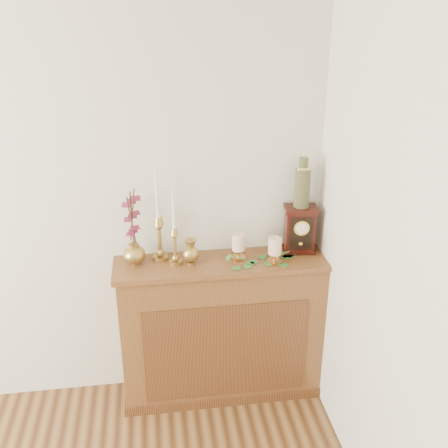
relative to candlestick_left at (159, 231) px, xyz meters
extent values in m
cube|color=brown|center=(0.35, -0.06, -0.66)|extent=(1.20, 0.30, 0.90)
cube|color=brown|center=(0.35, -0.22, -0.70)|extent=(0.96, 0.01, 0.63)
cube|color=brown|center=(0.35, -0.06, -0.19)|extent=(1.24, 0.34, 0.03)
cube|color=brown|center=(0.35, -0.06, -1.08)|extent=(1.23, 0.33, 0.06)
cylinder|color=#B39847|center=(0.00, 0.00, -0.17)|extent=(0.09, 0.09, 0.02)
sphere|color=#B39847|center=(0.00, 0.00, -0.13)|extent=(0.05, 0.05, 0.05)
cylinder|color=#B39847|center=(0.00, 0.00, -0.05)|extent=(0.02, 0.02, 0.16)
sphere|color=#B39847|center=(0.00, 0.00, 0.03)|extent=(0.04, 0.04, 0.04)
cone|color=#B39847|center=(0.00, 0.00, 0.06)|extent=(0.06, 0.06, 0.04)
cone|color=silver|center=(0.00, 0.00, 0.22)|extent=(0.02, 0.02, 0.28)
cylinder|color=#B39847|center=(0.08, -0.07, -0.17)|extent=(0.08, 0.08, 0.02)
sphere|color=#B39847|center=(0.08, -0.07, -0.14)|extent=(0.04, 0.04, 0.04)
cylinder|color=#B39847|center=(0.08, -0.07, -0.07)|extent=(0.02, 0.02, 0.13)
sphere|color=#B39847|center=(0.08, -0.07, 0.00)|extent=(0.03, 0.03, 0.03)
cone|color=#B39847|center=(0.08, -0.07, 0.03)|extent=(0.05, 0.05, 0.04)
cone|color=silver|center=(0.08, -0.07, 0.16)|extent=(0.02, 0.02, 0.24)
cylinder|color=#B39847|center=(0.17, -0.08, -0.17)|extent=(0.05, 0.05, 0.02)
sphere|color=#B39847|center=(0.17, -0.08, -0.11)|extent=(0.09, 0.09, 0.09)
cone|color=#B39847|center=(0.17, -0.08, -0.05)|extent=(0.07, 0.07, 0.05)
cylinder|color=#B39847|center=(-0.14, -0.03, -0.17)|extent=(0.05, 0.05, 0.01)
ellipsoid|color=#B39847|center=(-0.14, -0.03, -0.12)|extent=(0.13, 0.13, 0.11)
cylinder|color=#B39847|center=(-0.14, -0.03, -0.06)|extent=(0.06, 0.06, 0.02)
cylinder|color=#472819|center=(-0.15, -0.03, 0.09)|extent=(0.04, 0.08, 0.30)
cylinder|color=#472819|center=(-0.14, -0.03, 0.10)|extent=(0.01, 0.07, 0.33)
cylinder|color=#472819|center=(-0.14, -0.03, 0.12)|extent=(0.05, 0.11, 0.34)
cylinder|color=#BC8342|center=(0.45, -0.06, -0.17)|extent=(0.08, 0.08, 0.01)
cylinder|color=#BC8342|center=(0.45, -0.06, -0.14)|extent=(0.02, 0.02, 0.04)
cylinder|color=#BC8342|center=(0.45, -0.06, -0.12)|extent=(0.08, 0.08, 0.01)
cylinder|color=#F9E3C3|center=(0.45, -0.06, -0.07)|extent=(0.07, 0.07, 0.09)
cylinder|color=#472819|center=(0.45, -0.06, -0.02)|extent=(0.00, 0.00, 0.01)
cylinder|color=#BC8342|center=(0.64, -0.13, -0.17)|extent=(0.09, 0.09, 0.02)
cylinder|color=#BC8342|center=(0.64, -0.13, -0.14)|extent=(0.02, 0.02, 0.04)
cylinder|color=#BC8342|center=(0.64, -0.13, -0.12)|extent=(0.08, 0.08, 0.01)
cylinder|color=#F9E3C3|center=(0.64, -0.13, -0.07)|extent=(0.08, 0.08, 0.09)
cylinder|color=#472819|center=(0.64, -0.13, -0.02)|extent=(0.00, 0.00, 0.01)
cube|color=#306D29|center=(0.63, -0.16, -0.17)|extent=(0.06, 0.06, 0.00)
cube|color=#306D29|center=(0.40, -0.10, -0.17)|extent=(0.05, 0.06, 0.00)
cube|color=#306D29|center=(0.63, -0.12, -0.17)|extent=(0.05, 0.05, 0.00)
cube|color=#306D29|center=(0.43, -0.12, -0.17)|extent=(0.06, 0.06, 0.00)
cube|color=#306D29|center=(0.63, -0.13, -0.17)|extent=(0.06, 0.06, 0.00)
cube|color=#306D29|center=(0.72, -0.09, -0.17)|extent=(0.06, 0.05, 0.00)
cube|color=#306D29|center=(0.51, -0.11, -0.17)|extent=(0.06, 0.06, 0.00)
cube|color=#306D29|center=(0.61, -0.19, -0.17)|extent=(0.05, 0.05, 0.00)
cube|color=#306D29|center=(0.35, -0.22, -0.17)|extent=(0.05, 0.05, 0.00)
cube|color=#306D29|center=(0.70, -0.11, -0.17)|extent=(0.06, 0.05, 0.00)
cube|color=#306D29|center=(0.52, -0.18, -0.17)|extent=(0.06, 0.06, 0.00)
cube|color=#306D29|center=(0.69, -0.15, -0.17)|extent=(0.06, 0.05, 0.00)
cube|color=#306D29|center=(0.38, -0.13, -0.13)|extent=(0.04, 0.05, 0.03)
cube|color=#306D29|center=(0.44, -0.19, -0.11)|extent=(0.05, 0.05, 0.03)
cube|color=#306D29|center=(0.70, -0.14, -0.12)|extent=(0.05, 0.04, 0.03)
cube|color=#340E0A|center=(0.82, 0.00, -0.17)|extent=(0.20, 0.15, 0.02)
cube|color=#340E0A|center=(0.82, 0.00, -0.04)|extent=(0.18, 0.13, 0.24)
cube|color=#340E0A|center=(0.82, 0.00, 0.09)|extent=(0.20, 0.15, 0.03)
cube|color=black|center=(0.81, -0.06, -0.04)|extent=(0.13, 0.02, 0.20)
cylinder|color=gold|center=(0.81, -0.06, 0.00)|extent=(0.09, 0.02, 0.09)
cylinder|color=silver|center=(0.81, -0.06, 0.00)|extent=(0.07, 0.01, 0.07)
sphere|color=gold|center=(0.81, -0.06, -0.11)|extent=(0.03, 0.03, 0.03)
cylinder|color=#183026|center=(0.82, 0.00, 0.22)|extent=(0.09, 0.09, 0.22)
cylinder|color=#183026|center=(0.82, 0.00, 0.36)|extent=(0.05, 0.05, 0.07)
cylinder|color=#D6BD7B|center=(0.82, 0.00, 0.34)|extent=(0.06, 0.06, 0.02)
camera|label=1|loc=(-0.02, -2.71, 1.21)|focal=42.00mm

